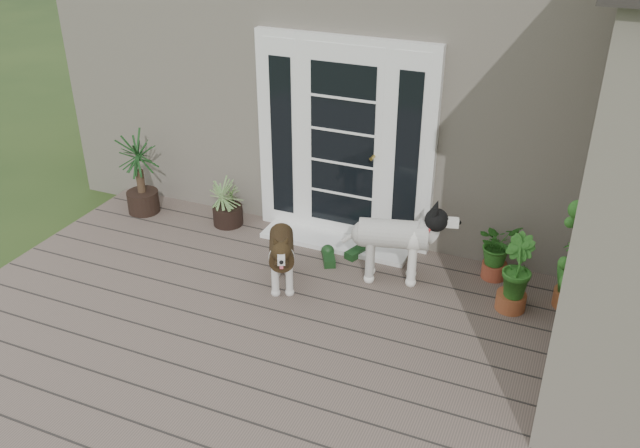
% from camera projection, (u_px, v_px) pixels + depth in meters
% --- Properties ---
extents(deck, '(6.20, 4.60, 0.12)m').
position_uv_depth(deck, '(267.00, 367.00, 5.53)').
color(deck, '#6B5B4C').
rests_on(deck, ground).
extents(house_main, '(7.40, 4.00, 3.10)m').
position_uv_depth(house_main, '(420.00, 61.00, 8.27)').
color(house_main, '#665E54').
rests_on(house_main, ground).
extents(door_unit, '(1.90, 0.14, 2.15)m').
position_uv_depth(door_unit, '(344.00, 143.00, 6.85)').
color(door_unit, white).
rests_on(door_unit, deck).
extents(door_step, '(1.60, 0.40, 0.05)m').
position_uv_depth(door_step, '(335.00, 242.00, 7.18)').
color(door_step, white).
rests_on(door_step, deck).
extents(brindle_dog, '(0.61, 0.80, 0.61)m').
position_uv_depth(brindle_dog, '(282.00, 258.00, 6.35)').
color(brindle_dog, '#372714').
rests_on(brindle_dog, deck).
extents(white_dog, '(0.94, 0.59, 0.73)m').
position_uv_depth(white_dog, '(392.00, 246.00, 6.41)').
color(white_dog, white).
rests_on(white_dog, deck).
extents(spider_plant, '(0.62, 0.62, 0.59)m').
position_uv_depth(spider_plant, '(227.00, 200.00, 7.45)').
color(spider_plant, '#8A9D60').
rests_on(spider_plant, deck).
extents(yucca, '(0.70, 0.70, 0.99)m').
position_uv_depth(yucca, '(139.00, 172.00, 7.62)').
color(yucca, black).
rests_on(yucca, deck).
extents(herb_a, '(0.56, 0.56, 0.50)m').
position_uv_depth(herb_a, '(496.00, 255.00, 6.50)').
color(herb_a, '#1E5819').
rests_on(herb_a, deck).
extents(herb_b, '(0.48, 0.48, 0.53)m').
position_uv_depth(herb_b, '(513.00, 284.00, 6.03)').
color(herb_b, '#205C1A').
rests_on(herb_b, deck).
extents(herb_c, '(0.49, 0.49, 0.64)m').
position_uv_depth(herb_c, '(574.00, 276.00, 6.04)').
color(herb_c, '#185518').
rests_on(herb_c, deck).
extents(sapling, '(0.56, 0.56, 1.53)m').
position_uv_depth(sapling, '(583.00, 280.00, 5.17)').
color(sapling, '#1C5117').
rests_on(sapling, deck).
extents(clog_left, '(0.30, 0.38, 0.10)m').
position_uv_depth(clog_left, '(329.00, 257.00, 6.85)').
color(clog_left, '#143314').
rests_on(clog_left, deck).
extents(clog_right, '(0.26, 0.37, 0.10)m').
position_uv_depth(clog_right, '(357.00, 251.00, 6.96)').
color(clog_right, '#153616').
rests_on(clog_right, deck).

